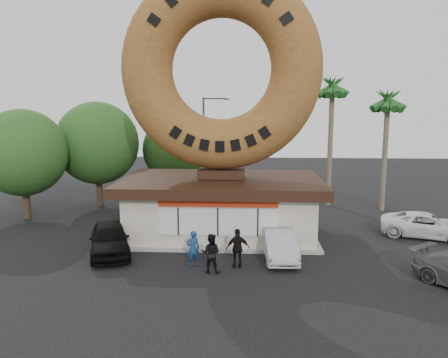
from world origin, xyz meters
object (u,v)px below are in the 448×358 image
object	(u,v)px
car_white	(427,225)
person_left	(193,248)
car_black	(110,239)
donut_shop	(221,204)
giant_donut	(221,69)
person_right	(238,248)
car_silver	(279,244)
street_lamp	(206,143)
person_center	(211,253)

from	to	relation	value
car_white	person_left	bearing A→B (deg)	130.98
car_black	car_white	world-z (taller)	car_black
car_black	car_white	size ratio (longest dim) A/B	0.95
donut_shop	car_white	size ratio (longest dim) A/B	2.29
donut_shop	giant_donut	distance (m)	7.50
person_right	giant_donut	bearing A→B (deg)	-87.73
giant_donut	car_white	bearing A→B (deg)	0.59
person_left	car_silver	xyz separation A→B (m)	(4.04, 1.35, -0.16)
car_silver	person_right	bearing A→B (deg)	-147.38
person_right	street_lamp	bearing A→B (deg)	-88.29
donut_shop	giant_donut	world-z (taller)	giant_donut
person_left	giant_donut	bearing A→B (deg)	-119.92
car_black	car_silver	world-z (taller)	car_black
street_lamp	car_black	distance (m)	14.63
donut_shop	street_lamp	world-z (taller)	street_lamp
person_center	person_right	world-z (taller)	person_right
donut_shop	person_center	size ratio (longest dim) A/B	6.32
car_white	person_center	bearing A→B (deg)	135.46
person_left	car_silver	size ratio (longest dim) A/B	0.41
giant_donut	car_silver	world-z (taller)	giant_donut
street_lamp	car_white	distance (m)	17.10
person_left	person_right	world-z (taller)	person_right
person_left	car_black	xyz separation A→B (m)	(-4.35, 1.44, -0.05)
street_lamp	person_left	distance (m)	15.61
person_center	car_black	xyz separation A→B (m)	(-5.23, 2.18, -0.10)
person_left	car_white	world-z (taller)	person_left
street_lamp	giant_donut	bearing A→B (deg)	-79.49
car_white	street_lamp	bearing A→B (deg)	71.89
street_lamp	car_black	xyz separation A→B (m)	(-3.49, -13.72, -3.69)
person_right	car_black	xyz separation A→B (m)	(-6.40, 1.51, -0.12)
person_left	person_right	xyz separation A→B (m)	(2.05, -0.08, 0.07)
person_center	donut_shop	bearing A→B (deg)	-81.17
car_white	donut_shop	bearing A→B (deg)	108.90
donut_shop	person_center	xyz separation A→B (m)	(-0.11, -5.88, -0.88)
street_lamp	person_right	size ratio (longest dim) A/B	4.39
person_center	person_right	distance (m)	1.34
car_black	car_silver	distance (m)	8.39
person_center	car_white	size ratio (longest dim) A/B	0.36
person_center	car_white	distance (m)	13.15
person_right	person_left	bearing A→B (deg)	-11.20
person_left	street_lamp	bearing A→B (deg)	-105.71
donut_shop	giant_donut	xyz separation A→B (m)	(0.00, 0.02, 7.50)
giant_donut	person_left	xyz separation A→B (m)	(-1.00, -5.15, -8.43)
person_left	car_white	distance (m)	13.64
person_center	car_white	world-z (taller)	person_center
street_lamp	car_black	world-z (taller)	street_lamp
person_center	car_silver	xyz separation A→B (m)	(3.16, 2.09, -0.20)
car_silver	car_white	xyz separation A→B (m)	(8.53, 3.92, -0.00)
donut_shop	person_left	distance (m)	5.32
car_black	person_right	bearing A→B (deg)	-31.88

